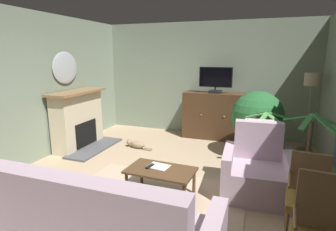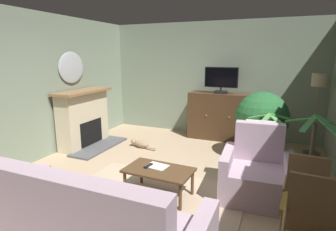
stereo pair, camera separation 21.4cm
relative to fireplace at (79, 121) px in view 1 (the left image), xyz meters
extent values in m
cube|color=tan|center=(2.28, -1.20, -0.60)|extent=(5.71, 6.91, 0.04)
cube|color=gray|center=(2.28, 2.00, 0.79)|extent=(5.71, 0.10, 2.74)
cube|color=gray|center=(-0.33, -1.20, 0.79)|extent=(0.10, 6.91, 2.74)
cube|color=tan|center=(2.35, -1.67, -0.58)|extent=(2.45, 2.12, 0.01)
cube|color=#4C4C51|center=(0.37, 0.00, -0.56)|extent=(0.50, 1.44, 0.04)
cube|color=beige|center=(-0.03, 0.00, 0.01)|extent=(0.39, 1.24, 1.18)
cube|color=black|center=(0.13, 0.00, -0.26)|extent=(0.10, 0.69, 0.52)
cube|color=olive|center=(0.01, 0.00, 0.62)|extent=(0.51, 1.40, 0.05)
ellipsoid|color=#B2B7BF|center=(-0.25, 0.00, 1.12)|extent=(0.06, 0.73, 0.66)
cube|color=black|center=(2.61, 1.65, -0.55)|extent=(1.40, 0.45, 0.06)
cube|color=#422B19|center=(2.61, 1.65, -0.04)|extent=(1.46, 0.51, 1.10)
sphere|color=tan|center=(2.35, 1.38, 0.02)|extent=(0.03, 0.03, 0.03)
sphere|color=tan|center=(2.87, 1.38, 0.02)|extent=(0.03, 0.03, 0.03)
cube|color=black|center=(2.61, 1.60, 0.54)|extent=(0.27, 0.20, 0.06)
cylinder|color=black|center=(2.61, 1.60, 0.61)|extent=(0.04, 0.04, 0.08)
cube|color=black|center=(2.61, 1.60, 0.88)|extent=(0.76, 0.05, 0.46)
cube|color=black|center=(2.61, 1.57, 0.88)|extent=(0.72, 0.01, 0.42)
cube|color=#4C331E|center=(2.40, -1.36, -0.19)|extent=(0.96, 0.58, 0.03)
cylinder|color=#4C331E|center=(2.83, -1.15, -0.39)|extent=(0.04, 0.04, 0.38)
cylinder|color=#4C331E|center=(1.99, -1.12, -0.39)|extent=(0.04, 0.04, 0.38)
cylinder|color=#4C331E|center=(2.82, -1.60, -0.39)|extent=(0.04, 0.04, 0.38)
cylinder|color=#4C331E|center=(1.98, -1.57, -0.39)|extent=(0.04, 0.04, 0.38)
cube|color=black|center=(2.23, -1.34, -0.16)|extent=(0.08, 0.18, 0.02)
cube|color=silver|center=(2.34, -1.28, -0.17)|extent=(0.33, 0.26, 0.01)
cube|color=#AD93A3|center=(2.33, -3.08, 0.15)|extent=(1.94, 0.20, 0.63)
cube|color=#AD93A3|center=(1.28, -2.71, -0.26)|extent=(0.15, 0.93, 0.64)
cube|color=slate|center=(2.15, -2.85, -0.04)|extent=(0.37, 0.16, 0.36)
cube|color=#AD93A3|center=(3.67, -0.89, -0.36)|extent=(0.73, 0.88, 0.45)
cube|color=#AD93A3|center=(3.65, -0.56, 0.15)|extent=(0.69, 0.22, 0.56)
cube|color=#AD93A3|center=(4.08, -0.87, -0.26)|extent=(0.18, 0.85, 0.65)
cube|color=#AD93A3|center=(3.27, -0.92, -0.26)|extent=(0.18, 0.85, 0.65)
cube|color=white|center=(3.65, -0.49, 0.33)|extent=(0.41, 0.04, 0.24)
cube|color=brown|center=(4.22, -2.23, 0.15)|extent=(0.41, 0.07, 0.57)
cylinder|color=brown|center=(4.00, -2.41, 0.09)|extent=(0.06, 0.35, 0.03)
cube|color=olive|center=(4.20, -1.71, -0.13)|extent=(0.47, 0.49, 0.08)
cube|color=brown|center=(4.22, -1.51, 0.11)|extent=(0.40, 0.07, 0.48)
cylinder|color=brown|center=(4.00, -1.90, -0.38)|extent=(0.04, 0.04, 0.41)
cylinder|color=brown|center=(4.03, -1.50, -0.38)|extent=(0.04, 0.04, 0.41)
cylinder|color=brown|center=(4.41, -1.53, -0.38)|extent=(0.04, 0.04, 0.41)
cylinder|color=brown|center=(4.40, -1.73, 0.09)|extent=(0.06, 0.36, 0.03)
cylinder|color=brown|center=(4.01, -1.70, 0.09)|extent=(0.06, 0.36, 0.03)
cylinder|color=#99664C|center=(3.75, 0.02, -0.46)|extent=(0.36, 0.36, 0.25)
cylinder|color=brown|center=(3.75, 0.02, 0.01)|extent=(0.06, 0.06, 0.68)
cube|color=#4C8E47|center=(3.98, 0.06, 0.39)|extent=(0.45, 0.15, 0.14)
cube|color=#4C8E47|center=(3.93, 0.21, 0.39)|extent=(0.39, 0.43, 0.15)
cube|color=#4C8E47|center=(3.63, 0.24, 0.39)|extent=(0.31, 0.47, 0.14)
cube|color=#4C8E47|center=(3.58, 0.04, 0.39)|extent=(0.34, 0.11, 0.12)
cube|color=#4C8E47|center=(3.70, -0.14, 0.39)|extent=(0.19, 0.33, 0.13)
cube|color=#4C8E47|center=(3.85, -0.10, 0.39)|extent=(0.24, 0.28, 0.10)
cylinder|color=#99664C|center=(3.59, 0.67, -0.40)|extent=(0.39, 0.39, 0.38)
sphere|color=#235B2D|center=(3.59, 0.67, 0.23)|extent=(0.98, 0.98, 0.98)
cylinder|color=#99664C|center=(4.37, -0.31, -0.39)|extent=(0.38, 0.38, 0.38)
cylinder|color=brown|center=(4.37, -0.31, 0.11)|extent=(0.06, 0.06, 0.63)
cube|color=#3D7F42|center=(4.55, -0.34, 0.47)|extent=(0.36, 0.13, 0.14)
cube|color=#3D7F42|center=(4.45, -0.18, 0.47)|extent=(0.22, 0.29, 0.10)
cube|color=#3D7F42|center=(4.27, -0.18, 0.47)|extent=(0.26, 0.31, 0.12)
cube|color=#3D7F42|center=(4.17, -0.33, 0.47)|extent=(0.40, 0.12, 0.10)
cube|color=#3D7F42|center=(4.28, -0.51, 0.47)|extent=(0.26, 0.42, 0.17)
cube|color=#3D7F42|center=(4.50, -0.53, 0.47)|extent=(0.31, 0.47, 0.19)
ellipsoid|color=#937A5B|center=(1.20, 0.34, -0.50)|extent=(0.37, 0.20, 0.16)
sphere|color=#937A5B|center=(0.99, 0.37, -0.48)|extent=(0.12, 0.12, 0.12)
cone|color=#937A5B|center=(0.99, 0.34, -0.42)|extent=(0.04, 0.04, 0.04)
cone|color=#937A5B|center=(0.99, 0.40, -0.42)|extent=(0.04, 0.04, 0.04)
cylinder|color=#937A5B|center=(1.47, 0.27, -0.54)|extent=(0.22, 0.06, 0.04)
cylinder|color=#4C4233|center=(4.55, 1.32, -0.56)|extent=(0.32, 0.32, 0.04)
cylinder|color=olive|center=(4.55, 1.32, 0.10)|extent=(0.03, 0.03, 1.38)
cylinder|color=tan|center=(4.55, 1.32, 0.92)|extent=(0.30, 0.30, 0.25)
camera|label=1|loc=(3.68, -4.62, 1.39)|focal=28.84mm
camera|label=2|loc=(3.88, -4.54, 1.39)|focal=28.84mm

